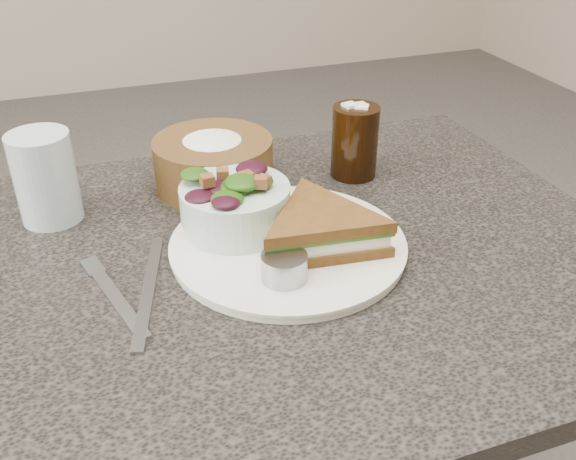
# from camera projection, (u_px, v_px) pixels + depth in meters

# --- Properties ---
(dining_table) EXTENTS (1.00, 0.70, 0.75)m
(dining_table) POSITION_uv_depth(u_px,v_px,m) (253.00, 460.00, 1.00)
(dining_table) COLOR black
(dining_table) RESTS_ON floor
(dinner_plate) EXTENTS (0.30, 0.30, 0.01)m
(dinner_plate) POSITION_uv_depth(u_px,v_px,m) (288.00, 246.00, 0.82)
(dinner_plate) COLOR silver
(dinner_plate) RESTS_ON dining_table
(sandwich) EXTENTS (0.21, 0.21, 0.05)m
(sandwich) POSITION_uv_depth(u_px,v_px,m) (321.00, 229.00, 0.79)
(sandwich) COLOR #573916
(sandwich) RESTS_ON dinner_plate
(salad_bowl) EXTENTS (0.18, 0.18, 0.08)m
(salad_bowl) POSITION_uv_depth(u_px,v_px,m) (235.00, 199.00, 0.82)
(salad_bowl) COLOR silver
(salad_bowl) RESTS_ON dinner_plate
(dressing_ramekin) EXTENTS (0.06, 0.06, 0.03)m
(dressing_ramekin) POSITION_uv_depth(u_px,v_px,m) (284.00, 267.00, 0.74)
(dressing_ramekin) COLOR gray
(dressing_ramekin) RESTS_ON dinner_plate
(orange_wedge) EXTENTS (0.08, 0.08, 0.03)m
(orange_wedge) POSITION_uv_depth(u_px,v_px,m) (303.00, 205.00, 0.87)
(orange_wedge) COLOR orange
(orange_wedge) RESTS_ON dinner_plate
(fork) EXTENTS (0.05, 0.16, 0.00)m
(fork) POSITION_uv_depth(u_px,v_px,m) (117.00, 300.00, 0.73)
(fork) COLOR #AEB1B8
(fork) RESTS_ON dining_table
(knife) EXTENTS (0.07, 0.22, 0.00)m
(knife) POSITION_uv_depth(u_px,v_px,m) (149.00, 289.00, 0.74)
(knife) COLOR #92979F
(knife) RESTS_ON dining_table
(bread_basket) EXTENTS (0.19, 0.19, 0.10)m
(bread_basket) POSITION_uv_depth(u_px,v_px,m) (213.00, 155.00, 0.95)
(bread_basket) COLOR brown
(bread_basket) RESTS_ON dining_table
(cola_glass) EXTENTS (0.08, 0.08, 0.12)m
(cola_glass) POSITION_uv_depth(u_px,v_px,m) (355.00, 138.00, 0.97)
(cola_glass) COLOR black
(cola_glass) RESTS_ON dining_table
(water_glass) EXTENTS (0.11, 0.11, 0.12)m
(water_glass) POSITION_uv_depth(u_px,v_px,m) (45.00, 178.00, 0.86)
(water_glass) COLOR silver
(water_glass) RESTS_ON dining_table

